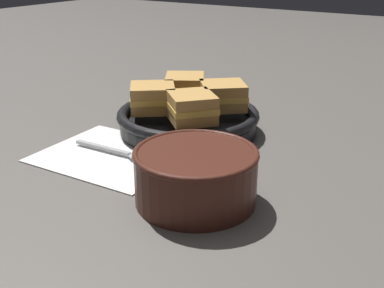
{
  "coord_description": "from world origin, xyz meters",
  "views": [
    {
      "loc": [
        0.39,
        -0.54,
        0.3
      ],
      "look_at": [
        0.04,
        0.01,
        0.04
      ],
      "focal_mm": 45.0,
      "sensor_mm": 36.0,
      "label": 1
    }
  ],
  "objects_px": {
    "soup_bowl": "(196,173)",
    "skillet": "(188,120)",
    "spoon": "(131,155)",
    "sandwich_near_left": "(223,96)",
    "sandwich_near_right": "(185,87)",
    "sandwich_far_right": "(192,107)",
    "sandwich_far_left": "(153,98)"
  },
  "relations": [
    {
      "from": "sandwich_far_left",
      "to": "skillet",
      "type": "bearing_deg",
      "value": 40.99
    },
    {
      "from": "sandwich_near_right",
      "to": "soup_bowl",
      "type": "bearing_deg",
      "value": -53.8
    },
    {
      "from": "spoon",
      "to": "sandwich_far_right",
      "type": "distance_m",
      "value": 0.13
    },
    {
      "from": "sandwich_far_left",
      "to": "soup_bowl",
      "type": "bearing_deg",
      "value": -40.85
    },
    {
      "from": "skillet",
      "to": "sandwich_far_right",
      "type": "distance_m",
      "value": 0.08
    },
    {
      "from": "sandwich_near_left",
      "to": "sandwich_near_right",
      "type": "xyz_separation_m",
      "value": [
        -0.09,
        0.01,
        0.0
      ]
    },
    {
      "from": "sandwich_near_left",
      "to": "sandwich_far_left",
      "type": "height_order",
      "value": "same"
    },
    {
      "from": "sandwich_near_right",
      "to": "sandwich_far_left",
      "type": "distance_m",
      "value": 0.09
    },
    {
      "from": "spoon",
      "to": "sandwich_far_left",
      "type": "relative_size",
      "value": 1.51
    },
    {
      "from": "skillet",
      "to": "sandwich_near_right",
      "type": "xyz_separation_m",
      "value": [
        -0.04,
        0.05,
        0.04
      ]
    },
    {
      "from": "soup_bowl",
      "to": "spoon",
      "type": "height_order",
      "value": "soup_bowl"
    },
    {
      "from": "spoon",
      "to": "sandwich_near_left",
      "type": "distance_m",
      "value": 0.21
    },
    {
      "from": "soup_bowl",
      "to": "skillet",
      "type": "bearing_deg",
      "value": 125.57
    },
    {
      "from": "sandwich_near_left",
      "to": "sandwich_far_left",
      "type": "bearing_deg",
      "value": -140.99
    },
    {
      "from": "sandwich_near_right",
      "to": "sandwich_far_right",
      "type": "xyz_separation_m",
      "value": [
        0.08,
        -0.1,
        0.0
      ]
    },
    {
      "from": "skillet",
      "to": "sandwich_near_left",
      "type": "xyz_separation_m",
      "value": [
        0.05,
        0.04,
        0.04
      ]
    },
    {
      "from": "soup_bowl",
      "to": "spoon",
      "type": "relative_size",
      "value": 1.0
    },
    {
      "from": "sandwich_near_left",
      "to": "sandwich_near_right",
      "type": "bearing_deg",
      "value": 174.01
    },
    {
      "from": "spoon",
      "to": "skillet",
      "type": "relative_size",
      "value": 0.52
    },
    {
      "from": "sandwich_near_left",
      "to": "sandwich_far_left",
      "type": "distance_m",
      "value": 0.12
    },
    {
      "from": "sandwich_far_right",
      "to": "soup_bowl",
      "type": "bearing_deg",
      "value": -55.56
    },
    {
      "from": "soup_bowl",
      "to": "sandwich_near_right",
      "type": "relative_size",
      "value": 1.54
    },
    {
      "from": "sandwich_near_right",
      "to": "sandwich_far_left",
      "type": "bearing_deg",
      "value": -95.99
    },
    {
      "from": "sandwich_near_right",
      "to": "spoon",
      "type": "bearing_deg",
      "value": -80.53
    },
    {
      "from": "sandwich_far_left",
      "to": "sandwich_far_right",
      "type": "relative_size",
      "value": 1.0
    },
    {
      "from": "spoon",
      "to": "sandwich_far_left",
      "type": "height_order",
      "value": "sandwich_far_left"
    },
    {
      "from": "skillet",
      "to": "sandwich_far_right",
      "type": "xyz_separation_m",
      "value": [
        0.04,
        -0.05,
        0.04
      ]
    },
    {
      "from": "sandwich_far_left",
      "to": "sandwich_far_right",
      "type": "height_order",
      "value": "same"
    },
    {
      "from": "sandwich_near_right",
      "to": "sandwich_far_right",
      "type": "distance_m",
      "value": 0.12
    },
    {
      "from": "spoon",
      "to": "sandwich_far_left",
      "type": "distance_m",
      "value": 0.13
    },
    {
      "from": "soup_bowl",
      "to": "sandwich_far_left",
      "type": "height_order",
      "value": "sandwich_far_left"
    },
    {
      "from": "sandwich_near_left",
      "to": "sandwich_near_right",
      "type": "distance_m",
      "value": 0.09
    }
  ]
}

